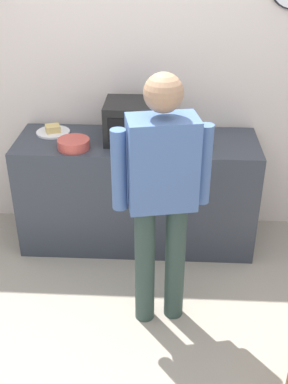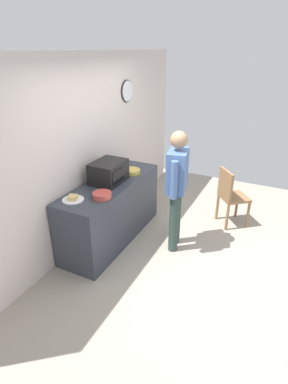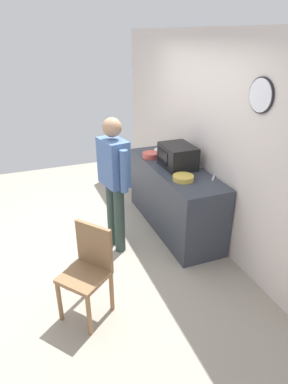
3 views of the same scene
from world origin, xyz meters
name	(u,v)px [view 3 (image 3 of 3)]	position (x,y,z in m)	size (l,w,h in m)	color
ground_plane	(91,244)	(0.00, 0.00, 0.00)	(6.00, 6.00, 0.00)	#9E9384
back_wall	(204,137)	(0.00, 1.60, 1.30)	(5.40, 0.13, 2.60)	silver
kitchen_counter	(174,197)	(-0.04, 1.22, 0.46)	(1.87, 0.62, 0.91)	#333842
microwave	(178,156)	(-0.03, 1.24, 1.06)	(0.50, 0.39, 0.30)	black
sandwich_plate	(163,149)	(-0.72, 1.33, 0.93)	(0.27, 0.27, 0.07)	white
salad_bowl	(183,178)	(0.40, 1.11, 0.94)	(0.26, 0.26, 0.06)	gold
cereal_bowl	(151,155)	(-0.50, 1.05, 0.95)	(0.24, 0.24, 0.07)	#C64C42
fork_utensil	(213,178)	(0.47, 1.49, 0.92)	(0.17, 0.02, 0.01)	silver
spoon_utensil	(198,167)	(0.09, 1.49, 0.92)	(0.17, 0.02, 0.01)	silver
person_standing	(114,176)	(0.17, 0.31, 1.00)	(0.58, 0.31, 1.70)	#2C403A
wooden_chair	(89,267)	(1.13, -0.25, 0.52)	(0.56, 0.56, 0.94)	olive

